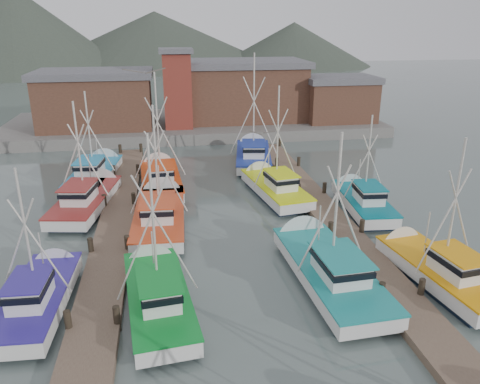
{
  "coord_description": "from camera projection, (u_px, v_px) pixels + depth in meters",
  "views": [
    {
      "loc": [
        -3.49,
        -19.48,
        12.59
      ],
      "look_at": [
        0.82,
        7.26,
        2.6
      ],
      "focal_mm": 35.0,
      "sensor_mm": 36.0,
      "label": 1
    }
  ],
  "objects": [
    {
      "name": "boat_13",
      "position": [
        253.0,
        155.0,
        43.87
      ],
      "size": [
        4.57,
        10.08,
        10.84
      ],
      "rotation": [
        0.0,
        0.0,
        -0.17
      ],
      "color": "black",
      "rests_on": "ground"
    },
    {
      "name": "boat_12",
      "position": [
        160.0,
        178.0,
        37.5
      ],
      "size": [
        3.95,
        9.52,
        9.86
      ],
      "rotation": [
        0.0,
        0.0,
        0.05
      ],
      "color": "black",
      "rests_on": "ground"
    },
    {
      "name": "shed_right",
      "position": [
        338.0,
        98.0,
        55.62
      ],
      "size": [
        8.48,
        6.36,
        5.2
      ],
      "color": "brown",
      "rests_on": "quay"
    },
    {
      "name": "dock_right",
      "position": [
        352.0,
        243.0,
        27.64
      ],
      "size": [
        2.3,
        46.0,
        1.5
      ],
      "color": "#4F3C31",
      "rests_on": "ground"
    },
    {
      "name": "boat_14",
      "position": [
        96.0,
        173.0,
        38.8
      ],
      "size": [
        3.95,
        9.56,
        8.27
      ],
      "rotation": [
        0.0,
        0.0,
        -0.12
      ],
      "color": "black",
      "rests_on": "ground"
    },
    {
      "name": "gull_near",
      "position": [
        144.0,
        72.0,
        16.91
      ],
      "size": [
        1.55,
        0.66,
        0.24
      ],
      "rotation": [
        0.0,
        0.0,
        0.3
      ],
      "color": "gray",
      "rests_on": "ground"
    },
    {
      "name": "boat_11",
      "position": [
        361.0,
        200.0,
        32.91
      ],
      "size": [
        3.14,
        8.23,
        7.45
      ],
      "rotation": [
        0.0,
        0.0,
        -0.08
      ],
      "color": "black",
      "rests_on": "ground"
    },
    {
      "name": "boat_6",
      "position": [
        42.0,
        294.0,
        21.63
      ],
      "size": [
        3.11,
        7.98,
        7.55
      ],
      "rotation": [
        0.0,
        0.0,
        -0.04
      ],
      "color": "black",
      "rests_on": "ground"
    },
    {
      "name": "shed_center",
      "position": [
        243.0,
        89.0,
        56.46
      ],
      "size": [
        14.84,
        9.54,
        6.9
      ],
      "color": "brown",
      "rests_on": "quay"
    },
    {
      "name": "ground",
      "position": [
        247.0,
        293.0,
        22.92
      ],
      "size": [
        260.0,
        260.0,
        0.0
      ],
      "primitive_type": "plane",
      "color": "#465450",
      "rests_on": "ground"
    },
    {
      "name": "boat_8",
      "position": [
        160.0,
        213.0,
        30.69
      ],
      "size": [
        3.63,
        10.02,
        8.79
      ],
      "rotation": [
        0.0,
        0.0,
        -0.04
      ],
      "color": "black",
      "rests_on": "ground"
    },
    {
      "name": "boat_9",
      "position": [
        273.0,
        187.0,
        35.53
      ],
      "size": [
        4.0,
        9.08,
        9.05
      ],
      "rotation": [
        0.0,
        0.0,
        0.16
      ],
      "color": "black",
      "rests_on": "ground"
    },
    {
      "name": "distant_hills",
      "position": [
        130.0,
        66.0,
        134.55
      ],
      "size": [
        175.0,
        140.0,
        42.0
      ],
      "color": "#3D473B",
      "rests_on": "ground"
    },
    {
      "name": "boat_5",
      "position": [
        325.0,
        266.0,
        24.03
      ],
      "size": [
        3.7,
        10.2,
        8.82
      ],
      "rotation": [
        0.0,
        0.0,
        0.06
      ],
      "color": "black",
      "rests_on": "ground"
    },
    {
      "name": "boat_7",
      "position": [
        434.0,
        268.0,
        23.86
      ],
      "size": [
        3.65,
        8.58,
        8.32
      ],
      "rotation": [
        0.0,
        0.0,
        0.14
      ],
      "color": "black",
      "rests_on": "ground"
    },
    {
      "name": "boat_10",
      "position": [
        88.0,
        198.0,
        33.25
      ],
      "size": [
        4.34,
        9.62,
        8.47
      ],
      "rotation": [
        0.0,
        0.0,
        -0.17
      ],
      "color": "black",
      "rests_on": "ground"
    },
    {
      "name": "lookout_tower",
      "position": [
        177.0,
        88.0,
        51.26
      ],
      "size": [
        3.6,
        3.6,
        8.5
      ],
      "color": "maroon",
      "rests_on": "quay"
    },
    {
      "name": "dock_left",
      "position": [
        108.0,
        261.0,
        25.55
      ],
      "size": [
        2.3,
        46.0,
        1.5
      ],
      "color": "#4F3C31",
      "rests_on": "ground"
    },
    {
      "name": "gull_far",
      "position": [
        262.0,
        133.0,
        27.02
      ],
      "size": [
        1.52,
        0.66,
        0.24
      ],
      "rotation": [
        0.0,
        0.0,
        -0.48
      ],
      "color": "gray",
      "rests_on": "ground"
    },
    {
      "name": "shed_left",
      "position": [
        96.0,
        98.0,
        52.19
      ],
      "size": [
        12.72,
        8.48,
        6.2
      ],
      "color": "brown",
      "rests_on": "quay"
    },
    {
      "name": "quay",
      "position": [
        195.0,
        125.0,
        56.98
      ],
      "size": [
        44.0,
        16.0,
        1.2
      ],
      "primitive_type": "cube",
      "color": "slate",
      "rests_on": "ground"
    },
    {
      "name": "boat_4",
      "position": [
        157.0,
        293.0,
        21.69
      ],
      "size": [
        3.59,
        8.76,
        9.07
      ],
      "rotation": [
        0.0,
        0.0,
        0.11
      ],
      "color": "black",
      "rests_on": "ground"
    }
  ]
}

